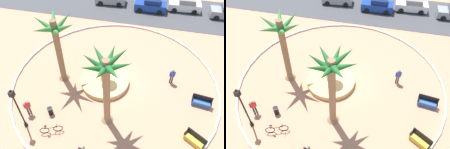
# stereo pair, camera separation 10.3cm
# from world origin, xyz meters

# --- Properties ---
(ground_plane) EXTENTS (80.00, 80.00, 0.00)m
(ground_plane) POSITION_xyz_m (0.00, 0.00, 0.00)
(ground_plane) COLOR tan
(plaza_curb) EXTENTS (18.53, 18.53, 0.20)m
(plaza_curb) POSITION_xyz_m (0.00, 0.00, 0.10)
(plaza_curb) COLOR silver
(plaza_curb) RESTS_ON ground
(street_asphalt) EXTENTS (48.00, 8.00, 0.03)m
(street_asphalt) POSITION_xyz_m (0.00, 13.67, 0.01)
(street_asphalt) COLOR #424247
(street_asphalt) RESTS_ON ground
(fountain) EXTENTS (4.33, 4.33, 2.44)m
(fountain) POSITION_xyz_m (-0.87, -0.31, 0.34)
(fountain) COLOR tan
(fountain) RESTS_ON ground
(palm_tree_near_fountain) EXTENTS (3.49, 3.57, 6.60)m
(palm_tree_near_fountain) POSITION_xyz_m (0.28, -4.12, 4.86)
(palm_tree_near_fountain) COLOR #8E6B4C
(palm_tree_near_fountain) RESTS_ON ground
(palm_tree_by_curb) EXTENTS (3.77, 3.76, 6.44)m
(palm_tree_by_curb) POSITION_xyz_m (-4.70, -0.55, 4.49)
(palm_tree_by_curb) COLOR brown
(palm_tree_by_curb) RESTS_ON ground
(bench_west) EXTENTS (1.65, 0.71, 1.00)m
(bench_west) POSITION_xyz_m (7.52, -0.98, 0.35)
(bench_west) COLOR #335BA8
(bench_west) RESTS_ON ground
(bench_north) EXTENTS (1.60, 1.31, 1.00)m
(bench_north) POSITION_xyz_m (6.91, -4.67, 0.35)
(bench_north) COLOR gold
(bench_north) RESTS_ON ground
(lamppost) EXTENTS (0.32, 0.32, 4.16)m
(lamppost) POSITION_xyz_m (-5.73, -6.06, 2.43)
(lamppost) COLOR black
(lamppost) RESTS_ON ground
(trash_bin) EXTENTS (0.46, 0.46, 0.73)m
(trash_bin) POSITION_xyz_m (-4.30, -4.60, 0.39)
(trash_bin) COLOR black
(trash_bin) RESTS_ON ground
(bicycle_red_frame) EXTENTS (1.61, 0.75, 0.94)m
(bicycle_red_frame) POSITION_xyz_m (-3.54, -6.16, 0.38)
(bicycle_red_frame) COLOR black
(bicycle_red_frame) RESTS_ON ground
(person_cyclist_helmet) EXTENTS (0.41, 0.39, 1.60)m
(person_cyclist_helmet) POSITION_xyz_m (-5.96, -4.97, 0.89)
(person_cyclist_helmet) COLOR #33333D
(person_cyclist_helmet) RESTS_ON ground
(person_cyclist_photo) EXTENTS (0.52, 0.27, 1.62)m
(person_cyclist_photo) POSITION_xyz_m (4.96, 1.06, 0.91)
(person_cyclist_photo) COLOR #33333D
(person_cyclist_photo) RESTS_ON ground
(parked_car_second) EXTENTS (4.01, 1.93, 1.67)m
(parked_car_second) POSITION_xyz_m (1.73, 13.43, 0.78)
(parked_car_second) COLOR navy
(parked_car_second) RESTS_ON ground
(parked_car_third) EXTENTS (4.07, 2.06, 1.67)m
(parked_car_third) POSITION_xyz_m (5.97, 14.45, 0.78)
(parked_car_third) COLOR silver
(parked_car_third) RESTS_ON ground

